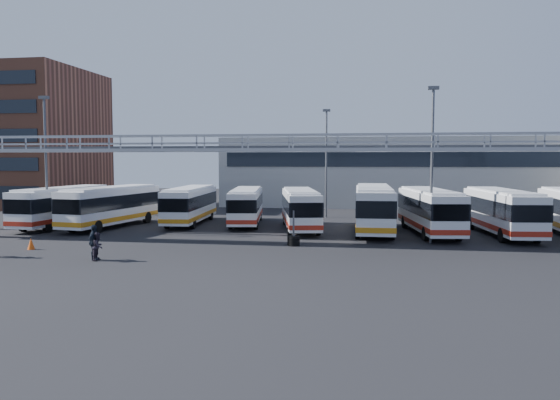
# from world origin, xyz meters

# --- Properties ---
(ground) EXTENTS (140.00, 140.00, 0.00)m
(ground) POSITION_xyz_m (0.00, 0.00, 0.00)
(ground) COLOR black
(ground) RESTS_ON ground
(gantry) EXTENTS (51.40, 5.15, 7.10)m
(gantry) POSITION_xyz_m (0.00, 5.87, 5.51)
(gantry) COLOR #93969B
(gantry) RESTS_ON ground
(apartment_building) EXTENTS (18.00, 15.00, 16.00)m
(apartment_building) POSITION_xyz_m (-34.00, 30.00, 8.00)
(apartment_building) COLOR brown
(apartment_building) RESTS_ON ground
(warehouse) EXTENTS (42.00, 14.00, 8.00)m
(warehouse) POSITION_xyz_m (12.00, 38.00, 4.00)
(warehouse) COLOR #9E9E99
(warehouse) RESTS_ON ground
(light_pole_left) EXTENTS (0.70, 0.35, 10.21)m
(light_pole_left) POSITION_xyz_m (-16.00, 8.00, 5.73)
(light_pole_left) COLOR #4C4F54
(light_pole_left) RESTS_ON ground
(light_pole_mid) EXTENTS (0.70, 0.35, 10.21)m
(light_pole_mid) POSITION_xyz_m (12.00, 7.00, 5.73)
(light_pole_mid) COLOR #4C4F54
(light_pole_mid) RESTS_ON ground
(light_pole_back) EXTENTS (0.70, 0.35, 10.21)m
(light_pole_back) POSITION_xyz_m (4.00, 22.00, 5.73)
(light_pole_back) COLOR #4C4F54
(light_pole_back) RESTS_ON ground
(bus_1) EXTENTS (3.36, 10.85, 3.25)m
(bus_1) POSITION_xyz_m (-16.69, 11.31, 1.80)
(bus_1) COLOR silver
(bus_1) RESTS_ON ground
(bus_2) EXTENTS (4.12, 11.14, 3.31)m
(bus_2) POSITION_xyz_m (-12.53, 11.45, 1.83)
(bus_2) COLOR silver
(bus_2) RESTS_ON ground
(bus_3) EXTENTS (3.14, 10.52, 3.15)m
(bus_3) POSITION_xyz_m (-7.03, 14.77, 1.74)
(bus_3) COLOR silver
(bus_3) RESTS_ON ground
(bus_4) EXTENTS (3.78, 10.26, 3.05)m
(bus_4) POSITION_xyz_m (-2.22, 15.09, 1.68)
(bus_4) COLOR silver
(bus_4) RESTS_ON ground
(bus_5) EXTENTS (4.41, 10.61, 3.14)m
(bus_5) POSITION_xyz_m (2.71, 12.44, 1.74)
(bus_5) COLOR silver
(bus_5) RESTS_ON ground
(bus_6) EXTENTS (2.86, 11.54, 3.49)m
(bus_6) POSITION_xyz_m (8.34, 11.72, 1.93)
(bus_6) COLOR silver
(bus_6) RESTS_ON ground
(bus_7) EXTENTS (3.97, 11.12, 3.31)m
(bus_7) POSITION_xyz_m (12.40, 11.41, 1.83)
(bus_7) COLOR silver
(bus_7) RESTS_ON ground
(bus_8) EXTENTS (3.62, 11.11, 3.32)m
(bus_8) POSITION_xyz_m (17.45, 11.43, 1.83)
(bus_8) COLOR silver
(bus_8) RESTS_ON ground
(pedestrian_b) EXTENTS (0.61, 0.77, 1.54)m
(pedestrian_b) POSITION_xyz_m (-6.60, -2.24, 0.77)
(pedestrian_b) COLOR #231E29
(pedestrian_b) RESTS_ON ground
(pedestrian_d) EXTENTS (0.59, 1.19, 1.95)m
(pedestrian_d) POSITION_xyz_m (-6.84, -2.21, 0.98)
(pedestrian_d) COLOR black
(pedestrian_d) RESTS_ON ground
(cone_right) EXTENTS (0.49, 0.49, 0.70)m
(cone_right) POSITION_xyz_m (-12.43, 0.52, 0.35)
(cone_right) COLOR #E14E0C
(cone_right) RESTS_ON ground
(tire_stack) EXTENTS (0.79, 0.79, 2.25)m
(tire_stack) POSITION_xyz_m (3.24, 4.50, 0.38)
(tire_stack) COLOR black
(tire_stack) RESTS_ON ground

